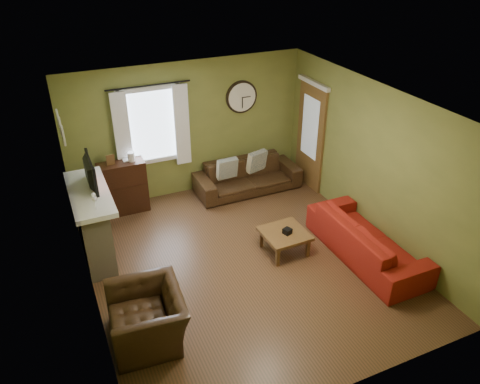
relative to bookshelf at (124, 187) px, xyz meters
name	(u,v)px	position (x,y,z in m)	size (l,w,h in m)	color
floor	(244,262)	(1.38, -2.31, -0.50)	(4.60, 5.20, 0.00)	#50341F
ceiling	(245,105)	(1.38, -2.31, 2.10)	(4.60, 5.20, 0.00)	white
wall_left	(82,227)	(-0.92, -2.31, 0.80)	(0.00, 5.20, 2.60)	olive
wall_right	(373,163)	(3.68, -2.31, 0.80)	(0.00, 5.20, 2.60)	olive
wall_back	(188,129)	(1.38, 0.29, 0.80)	(4.60, 0.00, 2.60)	olive
wall_front	(351,306)	(1.38, -4.91, 0.80)	(4.60, 0.00, 2.60)	olive
fireplace	(93,226)	(-0.72, -1.16, 0.05)	(0.40, 1.40, 1.10)	tan
firebox	(108,236)	(-0.53, -1.16, -0.20)	(0.04, 0.60, 0.55)	black
mantel	(89,193)	(-0.69, -1.16, 0.64)	(0.58, 1.60, 0.08)	white
tv	(87,176)	(-0.67, -1.01, 0.86)	(0.60, 0.08, 0.35)	black
tv_screen	(91,172)	(-0.59, -1.01, 0.91)	(0.02, 0.62, 0.36)	#994C3F
medallion_left	(63,136)	(-0.90, -1.51, 1.75)	(0.28, 0.28, 0.03)	white
medallion_mid	(61,127)	(-0.90, -1.16, 1.75)	(0.28, 0.28, 0.03)	white
medallion_right	(58,118)	(-0.90, -0.81, 1.75)	(0.28, 0.28, 0.03)	white
window_pane	(151,125)	(0.68, 0.27, 1.00)	(1.00, 0.02, 1.30)	silver
curtain_rod	(149,86)	(0.68, 0.17, 1.77)	(0.03, 0.03, 1.50)	black
curtain_left	(122,135)	(0.13, 0.17, 0.95)	(0.28, 0.04, 1.55)	white
curtain_right	(182,125)	(1.23, 0.17, 0.95)	(0.28, 0.04, 1.55)	white
wall_clock	(242,97)	(2.48, 0.24, 1.30)	(0.64, 0.06, 0.64)	white
door	(310,137)	(3.65, -0.46, 0.55)	(0.05, 0.90, 2.10)	brown
bookshelf	(124,187)	(0.00, 0.00, 0.00)	(0.84, 0.36, 0.99)	black
book	(123,162)	(0.06, 0.10, 0.46)	(0.17, 0.23, 0.02)	brown
sofa_brown	(247,176)	(2.41, -0.19, -0.19)	(2.09, 0.82, 0.61)	#311F10
pillow_left	(227,168)	(1.99, -0.16, 0.05)	(0.41, 0.12, 0.41)	gray
pillow_right	(257,161)	(2.66, -0.10, 0.05)	(0.42, 0.13, 0.42)	gray
sofa_red	(367,239)	(3.23, -2.96, -0.17)	(2.23, 0.87, 0.65)	maroon
armchair	(147,317)	(-0.40, -3.23, -0.15)	(1.05, 0.92, 0.68)	#311F10
coffee_table	(284,242)	(2.09, -2.31, -0.31)	(0.70, 0.70, 0.37)	brown
tissue_box	(287,232)	(2.11, -2.36, -0.10)	(0.12, 0.12, 0.09)	black
wine_glass_a	(95,203)	(-0.67, -1.75, 0.78)	(0.07, 0.07, 0.20)	white
wine_glass_b	(94,199)	(-0.67, -1.62, 0.78)	(0.07, 0.07, 0.20)	white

